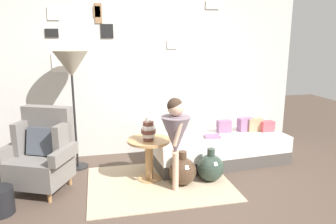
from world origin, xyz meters
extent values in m
plane|color=#4C3D33|center=(0.00, 0.00, 0.00)|extent=(12.00, 12.00, 0.00)
cube|color=beige|center=(0.00, 1.95, 1.30)|extent=(4.80, 0.10, 2.60)
cube|color=white|center=(1.04, 1.90, 2.24)|extent=(0.21, 0.02, 0.12)
cube|color=slate|center=(1.04, 1.89, 2.24)|extent=(0.16, 0.01, 0.09)
cube|color=olive|center=(-0.64, 1.90, 2.09)|extent=(0.10, 0.02, 0.27)
cube|color=gray|center=(-0.64, 1.89, 2.09)|extent=(0.08, 0.01, 0.21)
cube|color=white|center=(-1.21, 1.90, 1.41)|extent=(0.18, 0.02, 0.26)
cube|color=#B5B5B0|center=(-1.21, 1.89, 1.41)|extent=(0.14, 0.01, 0.20)
cube|color=white|center=(-1.24, 1.90, 2.08)|extent=(0.15, 0.02, 0.17)
cube|color=slate|center=(-1.24, 1.89, 2.08)|extent=(0.12, 0.01, 0.13)
cube|color=black|center=(-0.53, 1.90, 1.85)|extent=(0.17, 0.02, 0.19)
cube|color=#65655E|center=(-0.53, 1.89, 1.85)|extent=(0.14, 0.01, 0.15)
cube|color=white|center=(0.42, 1.90, 1.66)|extent=(0.14, 0.02, 0.12)
cube|color=silver|center=(0.42, 1.89, 1.66)|extent=(0.11, 0.01, 0.09)
cube|color=black|center=(-1.27, 1.90, 1.82)|extent=(0.17, 0.02, 0.12)
cube|color=gray|center=(-1.27, 1.89, 1.82)|extent=(0.14, 0.01, 0.09)
cube|color=olive|center=(-0.65, 1.90, 2.11)|extent=(0.09, 0.02, 0.15)
cube|color=#B8B8B5|center=(-0.65, 1.89, 2.11)|extent=(0.07, 0.01, 0.12)
cube|color=tan|center=(-0.01, 0.72, 0.01)|extent=(1.73, 1.32, 0.01)
cylinder|color=#9E7042|center=(-1.71, 0.73, 0.06)|extent=(0.04, 0.04, 0.12)
cylinder|color=#9E7042|center=(-1.27, 0.53, 0.06)|extent=(0.04, 0.04, 0.12)
cylinder|color=#9E7042|center=(-1.52, 1.14, 0.06)|extent=(0.04, 0.04, 0.12)
cylinder|color=#9E7042|center=(-1.08, 0.94, 0.06)|extent=(0.04, 0.04, 0.12)
cube|color=slate|center=(-1.40, 0.84, 0.27)|extent=(0.78, 0.76, 0.30)
cube|color=slate|center=(-1.30, 1.05, 0.70)|extent=(0.60, 0.38, 0.55)
cube|color=slate|center=(-1.59, 1.04, 0.61)|extent=(0.20, 0.31, 0.39)
cube|color=slate|center=(-1.12, 0.82, 0.61)|extent=(0.20, 0.31, 0.39)
cube|color=slate|center=(-1.70, 0.96, 0.49)|extent=(0.29, 0.50, 0.14)
cube|color=slate|center=(-1.10, 0.68, 0.49)|extent=(0.29, 0.50, 0.14)
cube|color=#474C56|center=(-1.35, 0.93, 0.58)|extent=(0.40, 0.30, 0.33)
cube|color=#4C4742|center=(0.97, 1.24, 0.09)|extent=(1.96, 0.95, 0.18)
cube|color=white|center=(0.97, 1.24, 0.29)|extent=(1.96, 0.95, 0.22)
cube|color=#D64C56|center=(1.74, 1.28, 0.48)|extent=(0.20, 0.13, 0.15)
cube|color=tan|center=(1.56, 1.34, 0.50)|extent=(0.22, 0.13, 0.19)
cube|color=gray|center=(1.42, 1.37, 0.50)|extent=(0.23, 0.15, 0.20)
cube|color=gray|center=(1.09, 1.37, 0.49)|extent=(0.20, 0.12, 0.18)
cylinder|color=tan|center=(-0.11, 0.87, 0.01)|extent=(0.30, 0.30, 0.02)
cylinder|color=tan|center=(-0.11, 0.87, 0.26)|extent=(0.10, 0.10, 0.48)
cylinder|color=tan|center=(-0.11, 0.87, 0.52)|extent=(0.54, 0.54, 0.03)
cylinder|color=brown|center=(-0.12, 0.83, 0.56)|extent=(0.13, 0.13, 0.05)
cylinder|color=white|center=(-0.12, 0.83, 0.61)|extent=(0.15, 0.15, 0.05)
cylinder|color=brown|center=(-0.12, 0.83, 0.65)|extent=(0.18, 0.18, 0.05)
cylinder|color=white|center=(-0.12, 0.83, 0.70)|extent=(0.15, 0.15, 0.05)
cylinder|color=brown|center=(-0.12, 0.83, 0.75)|extent=(0.13, 0.13, 0.05)
cylinder|color=white|center=(-0.12, 0.83, 0.80)|extent=(0.06, 0.06, 0.06)
cylinder|color=black|center=(-1.02, 1.48, 0.01)|extent=(0.28, 0.28, 0.02)
cylinder|color=black|center=(-1.02, 1.48, 0.77)|extent=(0.03, 0.03, 1.49)
cone|color=#9E937F|center=(-1.02, 1.48, 1.43)|extent=(0.45, 0.45, 0.34)
cylinder|color=#D8AD8E|center=(0.14, 0.50, 0.23)|extent=(0.07, 0.07, 0.47)
cylinder|color=#D8AD8E|center=(0.16, 0.60, 0.23)|extent=(0.07, 0.07, 0.47)
cone|color=slate|center=(0.15, 0.55, 0.66)|extent=(0.34, 0.34, 0.45)
cylinder|color=slate|center=(0.15, 0.55, 0.81)|extent=(0.17, 0.17, 0.17)
cylinder|color=#D8AD8E|center=(0.14, 0.43, 0.72)|extent=(0.13, 0.08, 0.30)
cylinder|color=#D8AD8E|center=(0.20, 0.66, 0.72)|extent=(0.13, 0.08, 0.30)
sphere|color=#D8AD8E|center=(0.15, 0.55, 0.99)|extent=(0.19, 0.19, 0.19)
sphere|color=#38281E|center=(0.14, 0.55, 1.01)|extent=(0.18, 0.18, 0.18)
cube|color=gray|center=(0.83, 1.17, 0.42)|extent=(0.24, 0.19, 0.03)
sphere|color=#473323|center=(0.26, 0.64, 0.17)|extent=(0.34, 0.34, 0.34)
cylinder|color=#473323|center=(0.26, 0.64, 0.38)|extent=(0.10, 0.10, 0.09)
sphere|color=#2D3D33|center=(0.63, 0.67, 0.17)|extent=(0.34, 0.34, 0.34)
cylinder|color=#2D3D33|center=(0.63, 0.67, 0.38)|extent=(0.09, 0.09, 0.09)
camera|label=1|loc=(-0.71, -2.85, 1.75)|focal=34.12mm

